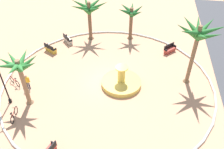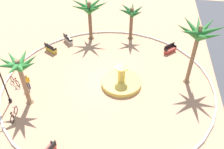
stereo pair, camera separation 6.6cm
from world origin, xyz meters
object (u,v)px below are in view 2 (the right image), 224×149
at_px(palm_tree_near_fountain, 198,36).
at_px(bicycle_by_lamppost, 14,114).
at_px(lamppost, 2,80).
at_px(palm_tree_mid_plaza, 19,68).
at_px(palm_tree_far_side, 132,15).
at_px(fountain, 121,82).
at_px(bench_southeast, 68,40).
at_px(bench_east, 170,50).
at_px(bench_north, 51,49).
at_px(palm_tree_by_curb, 89,10).
at_px(bicycle_red_frame, 15,81).
at_px(person_cyclist_helmet, 27,81).

xyz_separation_m(palm_tree_near_fountain, bicycle_by_lamppost, (7.31, -14.30, -4.68)).
bearing_deg(lamppost, palm_tree_mid_plaza, 97.26).
bearing_deg(palm_tree_far_side, fountain, 1.14).
height_order(bench_southeast, bicycle_by_lamppost, bench_southeast).
height_order(palm_tree_far_side, bench_east, palm_tree_far_side).
distance_m(bench_north, lamppost, 8.69).
distance_m(fountain, bench_southeast, 10.08).
relative_size(palm_tree_by_curb, bicycle_by_lamppost, 2.95).
xyz_separation_m(palm_tree_far_side, bicycle_by_lamppost, (14.77, -7.86, -2.76)).
xyz_separation_m(palm_tree_mid_plaza, bench_north, (-8.17, -1.23, -3.48)).
bearing_deg(palm_tree_near_fountain, lamppost, -70.02).
relative_size(bench_north, bench_southeast, 1.09).
relative_size(fountain, bicycle_red_frame, 2.52).
height_order(bench_southeast, person_cyclist_helmet, person_cyclist_helmet).
xyz_separation_m(bench_southeast, bicycle_by_lamppost, (12.36, -0.47, 0.04)).
distance_m(palm_tree_near_fountain, bicycle_red_frame, 17.33).
relative_size(palm_tree_near_fountain, bench_north, 3.82).
height_order(palm_tree_mid_plaza, bicycle_red_frame, palm_tree_mid_plaza).
bearing_deg(fountain, lamppost, -66.54).
height_order(palm_tree_near_fountain, bicycle_by_lamppost, palm_tree_near_fountain).
bearing_deg(bench_north, palm_tree_by_curb, 134.84).
relative_size(lamppost, bicycle_red_frame, 2.90).
bearing_deg(lamppost, bicycle_red_frame, -162.38).
distance_m(fountain, bicycle_by_lamppost, 9.85).
height_order(bench_east, bench_southeast, same).
distance_m(fountain, bench_north, 9.87).
relative_size(palm_tree_far_side, bench_north, 2.61).
height_order(palm_tree_mid_plaza, person_cyclist_helmet, palm_tree_mid_plaza).
distance_m(bench_north, bicycle_red_frame, 6.20).
relative_size(fountain, palm_tree_near_fountain, 0.61).
bearing_deg(palm_tree_far_side, bicycle_by_lamppost, -28.00).
height_order(bench_east, bicycle_red_frame, bench_east).
bearing_deg(person_cyclist_helmet, bench_southeast, 173.79).
bearing_deg(bicycle_red_frame, palm_tree_far_side, 137.57).
relative_size(palm_tree_mid_plaza, bicycle_by_lamppost, 2.85).
bearing_deg(palm_tree_by_curb, palm_tree_far_side, 101.09).
bearing_deg(palm_tree_far_side, bench_southeast, -71.91).
bearing_deg(palm_tree_mid_plaza, person_cyclist_helmet, -153.08).
relative_size(palm_tree_by_curb, bench_east, 3.31).
bearing_deg(palm_tree_by_curb, bench_southeast, -59.86).
height_order(bench_north, bench_southeast, same).
bearing_deg(bicycle_red_frame, palm_tree_by_curb, 153.02).
xyz_separation_m(bench_east, lamppost, (10.67, -14.04, 2.22)).
xyz_separation_m(lamppost, person_cyclist_helmet, (-1.95, 0.83, -1.68)).
bearing_deg(palm_tree_mid_plaza, bicycle_by_lamppost, -12.22).
relative_size(palm_tree_by_curb, person_cyclist_helmet, 3.13).
bearing_deg(lamppost, bench_east, 127.25).
bearing_deg(palm_tree_by_curb, bench_north, -45.16).
relative_size(palm_tree_near_fountain, lamppost, 1.43).
xyz_separation_m(bench_north, lamppost, (8.39, -0.48, 2.22)).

